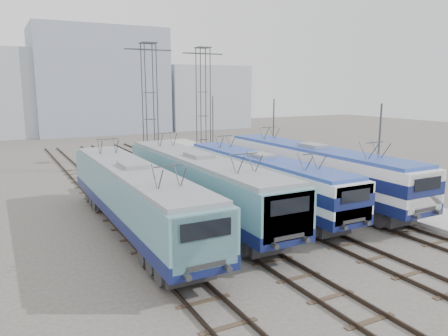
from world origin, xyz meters
The scene contains 13 objects.
ground centered at (0.00, 0.00, 0.00)m, with size 160.00×160.00×0.00m, color #514C47.
platform centered at (10.20, 8.00, 0.15)m, with size 4.00×70.00×0.30m, color #9E9E99.
locomotive_far_left centered at (-6.75, 4.73, 2.30)m, with size 2.92×18.46×3.47m.
locomotive_center_left centered at (-2.25, 5.91, 2.33)m, with size 2.96×18.72×3.52m.
locomotive_center_right centered at (2.25, 5.89, 2.20)m, with size 2.71×17.15×3.22m.
locomotive_far_right centered at (6.75, 6.11, 2.39)m, with size 2.97×18.82×3.54m.
catenary_tower_west centered at (0.00, 22.00, 6.64)m, with size 4.50×1.20×12.00m.
catenary_tower_east centered at (6.50, 24.00, 6.64)m, with size 4.50×1.20×12.00m.
mast_front centered at (8.60, 2.00, 3.50)m, with size 0.12×0.12×7.00m, color #3F4247.
mast_mid centered at (8.60, 14.00, 3.50)m, with size 0.12×0.12×7.00m, color #3F4247.
mast_rear centered at (8.60, 26.00, 3.50)m, with size 0.12×0.12×7.00m, color #3F4247.
building_center centered at (4.00, 62.00, 9.00)m, with size 22.00×14.00×18.00m, color #8C94AA.
building_east centered at (24.00, 62.00, 6.00)m, with size 16.00×12.00×12.00m, color #A0A9B3.
Camera 1 is at (-13.24, -17.92, 8.02)m, focal length 35.00 mm.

